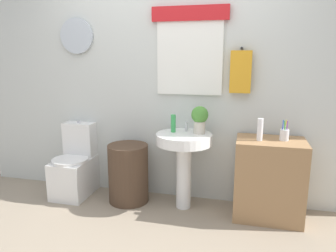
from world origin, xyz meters
The scene contains 11 objects.
ground_plane centered at (0.00, 0.00, 0.00)m, with size 8.00×8.00×0.00m, color gray.
back_wall centered at (0.00, 1.15, 1.31)m, with size 4.40×0.18×2.60m.
toilet centered at (-1.00, 0.89, 0.30)m, with size 0.38×0.51×0.80m.
laundry_hamper centered at (-0.36, 0.85, 0.31)m, with size 0.42×0.42×0.61m, color #4C3828.
pedestal_sink centered at (0.23, 0.85, 0.59)m, with size 0.55×0.55×0.76m.
faucet centered at (0.23, 0.97, 0.81)m, with size 0.03×0.03×0.10m, color silver.
wooden_cabinet centered at (1.04, 0.85, 0.38)m, with size 0.62×0.44×0.76m, color #9E754C.
soap_bottle centered at (0.11, 0.90, 0.85)m, with size 0.05×0.05×0.18m, color green.
potted_plant centered at (0.37, 0.91, 0.92)m, with size 0.17×0.17×0.27m.
lotion_bottle centered at (0.93, 0.81, 0.86)m, with size 0.05×0.05×0.20m, color white.
toothbrush_cup centered at (1.15, 0.87, 0.81)m, with size 0.08×0.08×0.19m.
Camera 1 is at (0.81, -2.08, 1.50)m, focal length 33.93 mm.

